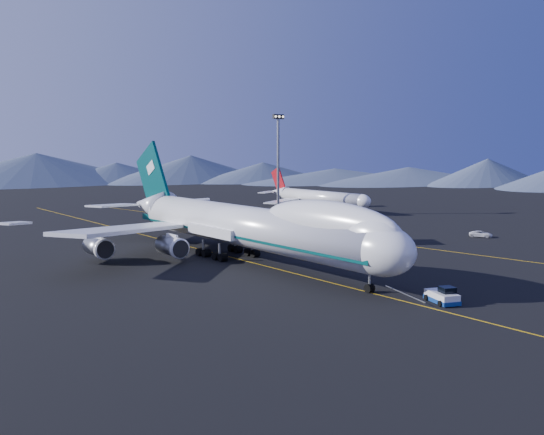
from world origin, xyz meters
TOP-DOWN VIEW (x-y plane):
  - ground at (0.00, 0.00)m, footprint 500.00×500.00m
  - taxiway_line_main at (0.00, 0.00)m, footprint 0.25×220.00m
  - taxiway_line_side at (30.00, 10.00)m, footprint 28.08×198.09m
  - boeing_747 at (0.00, 0.03)m, footprint 59.62×72.43m
  - pushback_tug at (3.00, -35.13)m, footprint 3.73×5.03m
  - second_jet at (63.31, 53.77)m, footprint 37.73×42.62m
  - service_van at (52.81, -7.49)m, footprint 3.93×4.99m
  - floodlight_mast at (46.67, 51.10)m, footprint 3.33×2.49m

SIDE VIEW (x-z plane):
  - ground at x=0.00m, z-range 0.00..0.00m
  - taxiway_line_main at x=0.00m, z-range 0.01..0.01m
  - taxiway_line_side at x=30.00m, z-range 0.01..0.01m
  - pushback_tug at x=3.00m, z-range -0.36..1.60m
  - service_van at x=52.81m, z-range 0.00..1.26m
  - second_jet at x=63.31m, z-range -2.39..9.73m
  - boeing_747 at x=0.00m, z-range -3.87..15.50m
  - floodlight_mast at x=46.67m, z-range 0.18..27.10m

